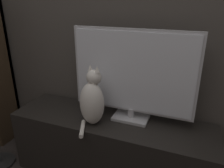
% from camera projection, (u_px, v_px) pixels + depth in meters
% --- Properties ---
extents(tv_stand, '(1.46, 0.41, 0.50)m').
position_uv_depth(tv_stand, '(110.00, 148.00, 1.66)').
color(tv_stand, black).
rests_on(tv_stand, ground_plane).
extents(tv, '(0.84, 0.15, 0.64)m').
position_uv_depth(tv, '(132.00, 75.00, 1.45)').
color(tv, '#B7B7BC').
rests_on(tv, tv_stand).
extents(cat, '(0.20, 0.29, 0.41)m').
position_uv_depth(cat, '(93.00, 101.00, 1.46)').
color(cat, silver).
rests_on(cat, tv_stand).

